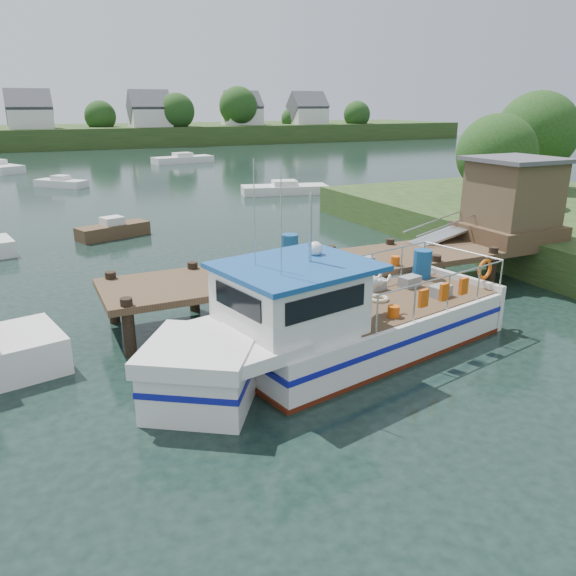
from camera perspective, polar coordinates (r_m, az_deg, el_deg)
name	(u,v)px	position (r m, az deg, el deg)	size (l,w,h in m)	color
ground_plane	(296,309)	(18.21, 0.82, -2.13)	(160.00, 160.00, 0.00)	black
far_shore	(66,132)	(98.07, -21.63, 14.53)	(140.00, 42.55, 9.22)	#2F471D
dock	(459,223)	(21.20, 16.95, 6.30)	(16.60, 3.00, 4.78)	#4B3723
lobster_boat	(331,326)	(14.35, 4.41, -3.89)	(10.92, 4.98, 5.22)	silver
moored_rowboat	(113,230)	(29.31, -17.35, 5.67)	(3.71, 2.28, 1.02)	#4B3723
moored_far	(183,159)	(65.48, -10.64, 12.74)	(6.96, 3.32, 1.14)	silver
moored_b	(61,183)	(48.72, -22.05, 9.87)	(4.01, 4.06, 0.94)	silver
moored_c	(285,189)	(41.92, -0.35, 10.04)	(6.57, 3.58, 0.98)	silver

